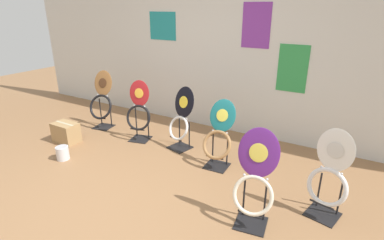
# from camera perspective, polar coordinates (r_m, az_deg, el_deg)

# --- Properties ---
(ground_plane) EXTENTS (14.00, 14.00, 0.00)m
(ground_plane) POSITION_cam_1_polar(r_m,az_deg,el_deg) (3.29, -15.10, -14.94)
(ground_plane) COLOR #8E6642
(wall_back) EXTENTS (8.00, 0.07, 2.60)m
(wall_back) POSITION_cam_1_polar(r_m,az_deg,el_deg) (4.69, 5.02, 13.66)
(wall_back) COLOR silver
(wall_back) RESTS_ON ground_plane
(toilet_seat_display_crimson_swirl) EXTENTS (0.41, 0.34, 0.89)m
(toilet_seat_display_crimson_swirl) POSITION_cam_1_polar(r_m,az_deg,el_deg) (4.45, -10.07, 1.28)
(toilet_seat_display_crimson_swirl) COLOR black
(toilet_seat_display_crimson_swirl) RESTS_ON ground_plane
(toilet_seat_display_woodgrain) EXTENTS (0.44, 0.36, 0.92)m
(toilet_seat_display_woodgrain) POSITION_cam_1_polar(r_m,az_deg,el_deg) (5.06, -16.83, 3.31)
(toilet_seat_display_woodgrain) COLOR black
(toilet_seat_display_woodgrain) RESTS_ON ground_plane
(toilet_seat_display_teal_sax) EXTENTS (0.38, 0.39, 0.83)m
(toilet_seat_display_teal_sax) POSITION_cam_1_polar(r_m,az_deg,el_deg) (3.67, 5.16, -3.05)
(toilet_seat_display_teal_sax) COLOR black
(toilet_seat_display_teal_sax) RESTS_ON ground_plane
(toilet_seat_display_jazz_black) EXTENTS (0.40, 0.37, 0.87)m
(toilet_seat_display_jazz_black) POSITION_cam_1_polar(r_m,az_deg,el_deg) (4.13, -2.05, 0.29)
(toilet_seat_display_jazz_black) COLOR black
(toilet_seat_display_jazz_black) RESTS_ON ground_plane
(toilet_seat_display_white_plain) EXTENTS (0.39, 0.34, 0.89)m
(toilet_seat_display_white_plain) POSITION_cam_1_polar(r_m,az_deg,el_deg) (3.08, 24.62, -10.31)
(toilet_seat_display_white_plain) COLOR black
(toilet_seat_display_white_plain) RESTS_ON ground_plane
(toilet_seat_display_purple_note) EXTENTS (0.40, 0.36, 0.91)m
(toilet_seat_display_purple_note) POSITION_cam_1_polar(r_m,az_deg,el_deg) (2.75, 11.94, -11.07)
(toilet_seat_display_purple_note) COLOR black
(toilet_seat_display_purple_note) RESTS_ON ground_plane
(paint_can) EXTENTS (0.16, 0.16, 0.18)m
(paint_can) POSITION_cam_1_polar(r_m,az_deg,el_deg) (4.28, -23.44, -5.71)
(paint_can) COLOR silver
(paint_can) RESTS_ON ground_plane
(storage_box) EXTENTS (0.37, 0.25, 0.29)m
(storage_box) POSITION_cam_1_polar(r_m,az_deg,el_deg) (4.77, -22.87, -2.22)
(storage_box) COLOR #A37F51
(storage_box) RESTS_ON ground_plane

